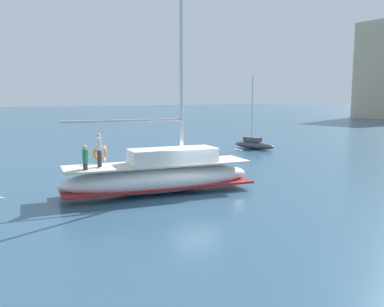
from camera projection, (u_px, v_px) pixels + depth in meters
ground_plane at (194, 192)px, 20.23m from camera, size 400.00×400.00×0.00m
main_sailboat at (160, 174)px, 20.01m from camera, size 4.51×9.89×14.28m
moored_cutter_right at (254, 144)px, 37.03m from camera, size 4.29×1.82×6.68m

